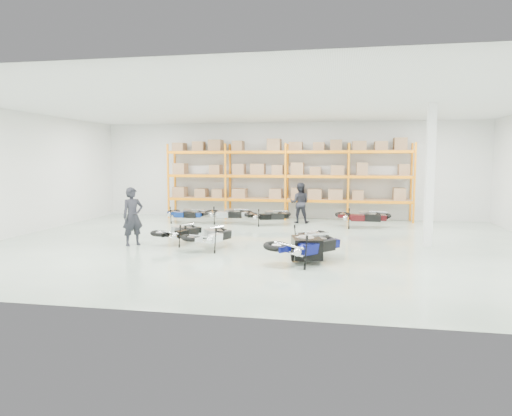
% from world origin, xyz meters
% --- Properties ---
extents(room, '(18.00, 18.00, 18.00)m').
position_xyz_m(room, '(0.00, 0.00, 2.25)').
color(room, '#B3C8B4').
rests_on(room, ground).
extents(pallet_rack, '(11.28, 0.98, 3.62)m').
position_xyz_m(pallet_rack, '(-0.00, 6.45, 2.26)').
color(pallet_rack, orange).
rests_on(pallet_rack, ground).
extents(structural_column, '(0.25, 0.25, 4.50)m').
position_xyz_m(structural_column, '(5.20, 0.50, 2.25)').
color(structural_column, white).
rests_on(structural_column, ground).
extents(moto_blue_centre, '(2.11, 2.18, 1.31)m').
position_xyz_m(moto_blue_centre, '(1.58, -2.55, 0.62)').
color(moto_blue_centre, '#070B4D').
rests_on(moto_blue_centre, ground).
extents(moto_silver_left, '(1.41, 1.96, 1.14)m').
position_xyz_m(moto_silver_left, '(-1.44, -1.17, 0.54)').
color(moto_silver_left, silver).
rests_on(moto_silver_left, ground).
extents(moto_black_far_left, '(1.44, 1.87, 1.08)m').
position_xyz_m(moto_black_far_left, '(-2.72, -0.50, 0.51)').
color(moto_black_far_left, black).
rests_on(moto_black_far_left, ground).
extents(moto_touring_right, '(0.95, 1.72, 1.07)m').
position_xyz_m(moto_touring_right, '(1.57, -0.82, 0.51)').
color(moto_touring_right, black).
rests_on(moto_touring_right, ground).
extents(trailer, '(0.92, 1.62, 0.66)m').
position_xyz_m(trailer, '(1.57, -2.42, 0.38)').
color(trailer, black).
rests_on(trailer, ground).
extents(moto_back_a, '(1.83, 1.11, 1.11)m').
position_xyz_m(moto_back_a, '(-4.17, 4.34, 0.52)').
color(moto_back_a, navy).
rests_on(moto_back_a, ground).
extents(moto_back_b, '(1.83, 0.96, 1.16)m').
position_xyz_m(moto_back_b, '(-2.32, 4.53, 0.55)').
color(moto_back_b, '#A0A4AA').
rests_on(moto_back_b, ground).
extents(moto_back_c, '(1.90, 1.33, 1.12)m').
position_xyz_m(moto_back_c, '(-0.51, 4.31, 0.53)').
color(moto_back_c, black).
rests_on(moto_back_c, ground).
extents(moto_back_d, '(1.97, 1.04, 1.25)m').
position_xyz_m(moto_back_d, '(3.37, 4.27, 0.59)').
color(moto_back_d, '#3F0C0F').
rests_on(moto_back_d, ground).
extents(person_left, '(0.79, 0.81, 1.87)m').
position_xyz_m(person_left, '(-4.09, -1.01, 0.94)').
color(person_left, black).
rests_on(person_left, ground).
extents(person_back, '(0.88, 0.69, 1.76)m').
position_xyz_m(person_back, '(0.73, 5.25, 0.88)').
color(person_back, black).
rests_on(person_back, ground).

